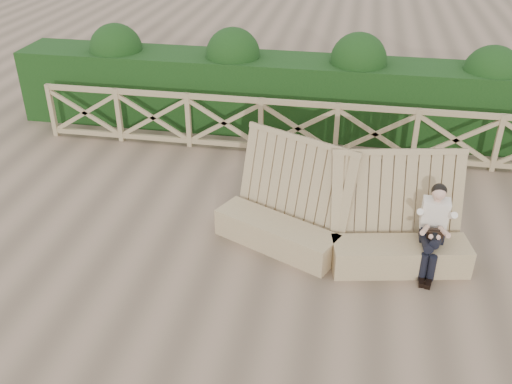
# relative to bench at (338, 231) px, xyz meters

# --- Properties ---
(ground) EXTENTS (60.00, 60.00, 0.00)m
(ground) POSITION_rel_bench_xyz_m (-0.95, -0.41, -0.39)
(ground) COLOR brown
(ground) RESTS_ON ground
(bench) EXTENTS (3.65, 1.48, 1.55)m
(bench) POSITION_rel_bench_xyz_m (0.00, 0.00, 0.00)
(bench) COLOR #917C53
(bench) RESTS_ON ground
(woman) EXTENTS (0.36, 0.76, 1.26)m
(woman) POSITION_rel_bench_xyz_m (1.25, -0.09, 0.29)
(woman) COLOR black
(woman) RESTS_ON ground
(guardrail) EXTENTS (10.10, 0.09, 1.10)m
(guardrail) POSITION_rel_bench_xyz_m (-0.95, 3.09, 0.17)
(guardrail) COLOR #7D6749
(guardrail) RESTS_ON ground
(hedge) EXTENTS (12.00, 1.20, 1.50)m
(hedge) POSITION_rel_bench_xyz_m (-0.95, 4.29, 0.36)
(hedge) COLOR black
(hedge) RESTS_ON ground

